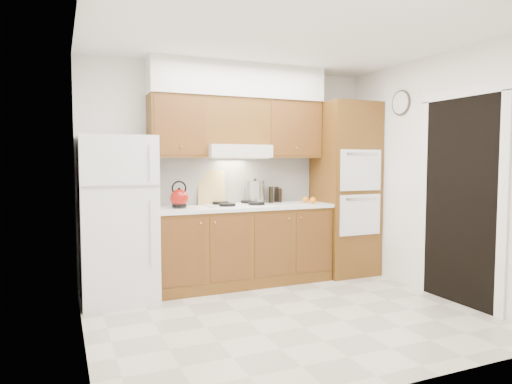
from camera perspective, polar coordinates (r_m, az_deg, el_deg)
floor at (r=4.49m, az=3.91°, el=-15.13°), size 3.60×3.60×0.00m
ceiling at (r=4.39m, az=4.08°, el=18.88°), size 3.60×3.60×0.00m
wall_back at (r=5.62m, az=-3.05°, el=2.25°), size 3.60×0.02×2.60m
wall_left at (r=3.78m, az=-21.06°, el=1.13°), size 0.02×3.00×2.60m
wall_right at (r=5.32m, az=21.49°, el=1.88°), size 0.02×3.00×2.60m
fridge at (r=4.98m, az=-16.92°, el=-3.23°), size 0.75×0.72×1.72m
base_cabinets at (r=5.45m, az=-1.67°, el=-6.81°), size 2.11×0.60×0.90m
countertop at (r=5.37m, az=-1.64°, el=-1.90°), size 2.13×0.62×0.04m
backsplash at (r=5.62m, az=-2.76°, el=1.43°), size 2.11×0.03×0.56m
oven_cabinet at (r=6.01m, az=11.05°, el=0.38°), size 0.70×0.65×2.20m
upper_cab_left at (r=5.27m, az=-9.83°, el=8.06°), size 0.63×0.33×0.70m
upper_cab_right at (r=5.77m, az=4.24°, el=7.75°), size 0.73×0.33×0.70m
range_hood at (r=5.40m, az=-2.48°, el=5.09°), size 0.75×0.45×0.15m
upper_cab_over_hood at (r=5.48m, az=-2.72°, el=8.75°), size 0.75×0.33×0.55m
soffit at (r=5.54m, az=-2.18°, el=13.65°), size 2.13×0.36×0.40m
cooktop at (r=5.37m, az=-2.22°, el=-1.62°), size 0.74×0.50×0.01m
doorway at (r=5.08m, az=24.10°, el=-1.10°), size 0.02×0.90×2.10m
wall_clock at (r=5.75m, az=17.67°, el=10.59°), size 0.02×0.30×0.30m
kettle at (r=5.13m, az=-9.58°, el=-0.77°), size 0.27×0.27×0.20m
cutting_board at (r=5.47m, az=-5.59°, el=0.51°), size 0.33×0.19×0.42m
stock_pot at (r=5.58m, az=-0.12°, el=0.10°), size 0.27×0.27×0.24m
condiment_a at (r=5.69m, az=1.88°, el=-0.33°), size 0.07×0.07×0.20m
condiment_b at (r=5.82m, az=2.60°, el=-0.30°), size 0.07×0.07×0.19m
condiment_c at (r=5.77m, az=2.95°, el=-0.41°), size 0.07×0.07×0.18m
orange_near at (r=5.65m, az=7.13°, el=-1.02°), size 0.10×0.10×0.08m
orange_far at (r=5.74m, az=6.20°, el=-0.96°), size 0.10×0.10×0.07m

